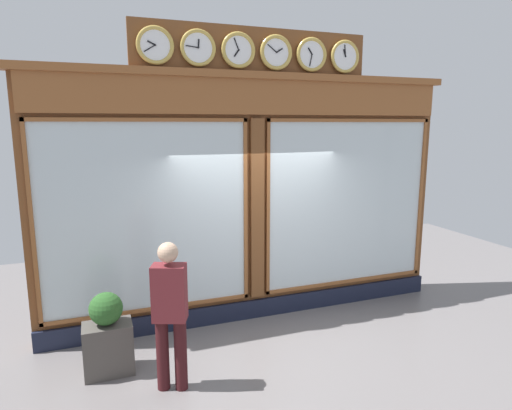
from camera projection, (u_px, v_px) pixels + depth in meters
The scene contains 4 objects.
shop_facade at pixel (253, 195), 6.54m from camera, with size 6.29×0.42×4.22m.
pedestrian at pixel (170, 310), 4.76m from camera, with size 0.41×0.33×1.69m.
planter_box at pixel (109, 349), 5.18m from camera, with size 0.56×0.36×0.62m, color #4C4742.
planter_shrub at pixel (106, 309), 5.09m from camera, with size 0.38×0.38×0.38m, color #285623.
Camera 1 is at (2.21, 5.94, 2.92)m, focal length 30.86 mm.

